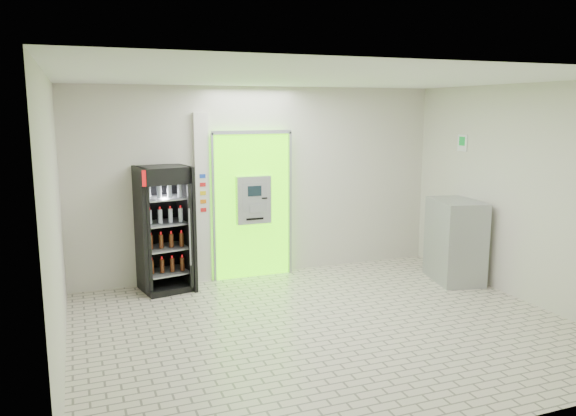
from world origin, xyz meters
TOP-DOWN VIEW (x-y plane):
  - ground at (0.00, 0.00)m, footprint 6.00×6.00m
  - room_shell at (0.00, 0.00)m, footprint 6.00×6.00m
  - atm_assembly at (-0.20, 2.41)m, footprint 1.30×0.24m
  - pillar at (-0.98, 2.45)m, footprint 0.22×0.11m
  - beverage_cooler at (-1.61, 2.19)m, footprint 0.80×0.76m
  - steel_cabinet at (2.67, 1.05)m, footprint 0.84×1.07m
  - exit_sign at (2.99, 1.40)m, footprint 0.02×0.22m

SIDE VIEW (x-z plane):
  - ground at x=0.00m, z-range 0.00..0.00m
  - steel_cabinet at x=2.67m, z-range 0.00..1.27m
  - beverage_cooler at x=-1.61m, z-range -0.04..1.81m
  - atm_assembly at x=-0.20m, z-range 0.01..2.34m
  - pillar at x=-0.98m, z-range 0.00..2.60m
  - room_shell at x=0.00m, z-range -1.16..4.84m
  - exit_sign at x=2.99m, z-range 1.99..2.25m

